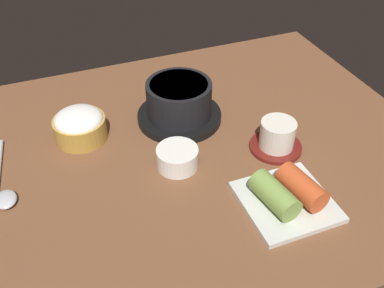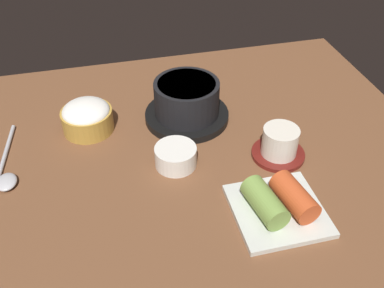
% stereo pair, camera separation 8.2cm
% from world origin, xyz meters
% --- Properties ---
extents(dining_table, '(1.00, 0.76, 0.02)m').
position_xyz_m(dining_table, '(0.00, 0.00, 0.01)').
color(dining_table, brown).
rests_on(dining_table, ground).
extents(stone_pot, '(0.18, 0.18, 0.09)m').
position_xyz_m(stone_pot, '(0.04, 0.10, 0.06)').
color(stone_pot, black).
rests_on(stone_pot, dining_table).
extents(rice_bowl, '(0.10, 0.10, 0.06)m').
position_xyz_m(rice_bowl, '(-0.17, 0.11, 0.05)').
color(rice_bowl, '#B78C38').
rests_on(rice_bowl, dining_table).
extents(tea_cup_with_saucer, '(0.10, 0.10, 0.06)m').
position_xyz_m(tea_cup_with_saucer, '(0.18, -0.06, 0.05)').
color(tea_cup_with_saucer, maroon).
rests_on(tea_cup_with_saucer, dining_table).
extents(banchan_cup_center, '(0.08, 0.08, 0.04)m').
position_xyz_m(banchan_cup_center, '(-0.01, -0.04, 0.04)').
color(banchan_cup_center, white).
rests_on(banchan_cup_center, dining_table).
extents(kimchi_plate, '(0.15, 0.15, 0.05)m').
position_xyz_m(kimchi_plate, '(0.12, -0.19, 0.04)').
color(kimchi_plate, silver).
rests_on(kimchi_plate, dining_table).
extents(spoon, '(0.04, 0.19, 0.01)m').
position_xyz_m(spoon, '(-0.32, 0.01, 0.03)').
color(spoon, '#B7B7BC').
rests_on(spoon, dining_table).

